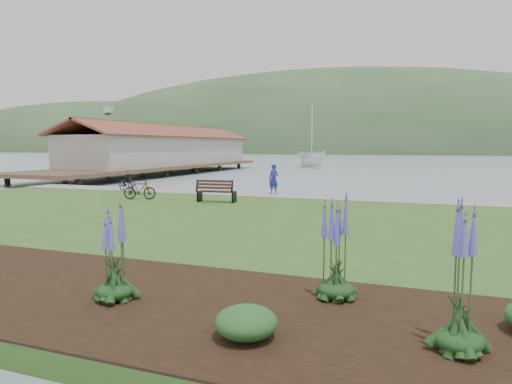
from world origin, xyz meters
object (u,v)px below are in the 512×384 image
bicycle_a (126,184)px  sailboat (311,168)px  person (274,177)px  park_bench (216,191)px

bicycle_a → sailboat: (1.08, 40.34, -0.86)m
person → sailboat: (-7.47, 38.66, -1.38)m
bicycle_a → sailboat: bearing=25.6°
bicycle_a → sailboat: 40.37m
sailboat → park_bench: bearing=-126.9°
park_bench → bicycle_a: 7.66m
person → park_bench: bearing=-92.9°
park_bench → bicycle_a: size_ratio=1.07×
person → bicycle_a: bearing=-154.2°
person → bicycle_a: size_ratio=1.12×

